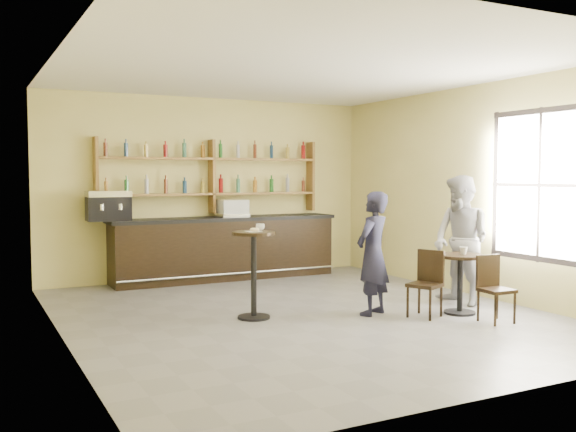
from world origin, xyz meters
name	(u,v)px	position (x,y,z in m)	size (l,w,h in m)	color
floor	(302,314)	(0.00, 0.00, 0.00)	(7.00, 7.00, 0.00)	slate
ceiling	(302,69)	(0.00, 0.00, 3.20)	(7.00, 7.00, 0.00)	white
wall_back	(209,188)	(0.00, 3.50, 1.60)	(7.00, 7.00, 0.00)	#D7CC7A
wall_front	(505,204)	(0.00, -3.50, 1.60)	(7.00, 7.00, 0.00)	#D7CC7A
wall_left	(61,197)	(-3.00, 0.00, 1.60)	(7.00, 7.00, 0.00)	#D7CC7A
wall_right	(476,191)	(3.00, 0.00, 1.60)	(7.00, 7.00, 0.00)	#D7CC7A
window_pane	(539,185)	(2.99, -1.20, 1.70)	(2.00, 2.00, 0.00)	white
window_frame	(539,185)	(2.99, -1.20, 1.70)	(0.04, 1.70, 2.10)	black
shelf_unit	(212,176)	(0.00, 3.37, 1.81)	(4.00, 0.26, 1.40)	brown
liquor_bottles	(212,167)	(0.00, 3.37, 1.98)	(3.68, 0.10, 1.00)	#8C5919
bar_counter	(225,248)	(0.15, 3.15, 0.55)	(4.06, 0.79, 1.10)	black
espresso_machine	(108,206)	(-1.86, 3.15, 1.34)	(0.68, 0.44, 0.48)	black
pastry_case	(233,208)	(0.30, 3.15, 1.25)	(0.50, 0.40, 0.30)	silver
pedestal_table	(254,275)	(-0.67, 0.07, 0.56)	(0.54, 0.54, 1.12)	black
napkin	(254,231)	(-0.67, 0.07, 1.12)	(0.17, 0.17, 0.00)	white
donut	(255,230)	(-0.66, 0.06, 1.14)	(0.12, 0.12, 0.04)	gold
cup_pedestal	(260,227)	(-0.53, 0.17, 1.16)	(0.11, 0.11, 0.09)	white
man_main	(373,253)	(0.82, -0.43, 0.81)	(0.59, 0.39, 1.62)	black
cafe_table	(460,284)	(1.88, -0.91, 0.40)	(0.62, 0.62, 0.79)	black
cup_cafe	(464,251)	(1.93, -0.91, 0.84)	(0.11, 0.11, 0.10)	white
chair_west	(425,284)	(1.33, -0.86, 0.43)	(0.37, 0.37, 0.86)	black
chair_south	(497,289)	(1.93, -1.51, 0.42)	(0.36, 0.36, 0.83)	black
patron_second	(461,240)	(2.30, -0.47, 0.92)	(0.89, 0.70, 1.84)	gray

